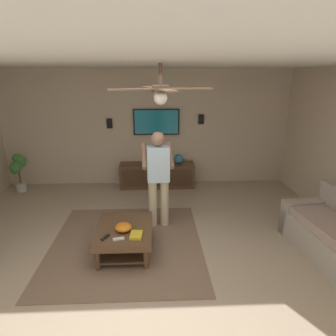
{
  "coord_description": "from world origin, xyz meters",
  "views": [
    {
      "loc": [
        -3.25,
        -0.18,
        2.49
      ],
      "look_at": [
        0.88,
        -0.37,
        1.18
      ],
      "focal_mm": 31.45,
      "sensor_mm": 36.0,
      "label": 1
    }
  ],
  "objects_px": {
    "tv": "(156,122)",
    "wall_speaker_right": "(110,123)",
    "ceiling_fan": "(160,91)",
    "book": "(136,235)",
    "coffee_table": "(124,234)",
    "potted_plant_short": "(18,167)",
    "wall_speaker_left": "(201,119)",
    "media_console": "(157,175)",
    "bowl": "(124,227)",
    "remote_black": "(105,237)",
    "person_standing": "(158,174)",
    "vase_round": "(179,159)",
    "remote_white": "(119,239)"
  },
  "relations": [
    {
      "from": "tv",
      "to": "wall_speaker_right",
      "type": "height_order",
      "value": "tv"
    },
    {
      "from": "ceiling_fan",
      "to": "book",
      "type": "bearing_deg",
      "value": 74.23
    },
    {
      "from": "coffee_table",
      "to": "ceiling_fan",
      "type": "bearing_deg",
      "value": -123.23
    },
    {
      "from": "book",
      "to": "ceiling_fan",
      "type": "distance_m",
      "value": 1.93
    },
    {
      "from": "potted_plant_short",
      "to": "ceiling_fan",
      "type": "xyz_separation_m",
      "value": [
        -2.83,
        -3.07,
        1.75
      ]
    },
    {
      "from": "wall_speaker_left",
      "to": "wall_speaker_right",
      "type": "xyz_separation_m",
      "value": [
        0.0,
        2.08,
        -0.08
      ]
    },
    {
      "from": "wall_speaker_left",
      "to": "ceiling_fan",
      "type": "relative_size",
      "value": 0.18
    },
    {
      "from": "ceiling_fan",
      "to": "potted_plant_short",
      "type": "bearing_deg",
      "value": 47.24
    },
    {
      "from": "wall_speaker_right",
      "to": "ceiling_fan",
      "type": "distance_m",
      "value": 3.54
    },
    {
      "from": "wall_speaker_right",
      "to": "tv",
      "type": "bearing_deg",
      "value": -90.71
    },
    {
      "from": "tv",
      "to": "wall_speaker_left",
      "type": "xyz_separation_m",
      "value": [
        0.01,
        -1.02,
        0.05
      ]
    },
    {
      "from": "media_console",
      "to": "bowl",
      "type": "bearing_deg",
      "value": -10.26
    },
    {
      "from": "remote_black",
      "to": "wall_speaker_right",
      "type": "xyz_separation_m",
      "value": [
        3.19,
        0.34,
        1.03
      ]
    },
    {
      "from": "media_console",
      "to": "bowl",
      "type": "distance_m",
      "value": 2.8
    },
    {
      "from": "person_standing",
      "to": "ceiling_fan",
      "type": "bearing_deg",
      "value": 177.2
    },
    {
      "from": "person_standing",
      "to": "wall_speaker_right",
      "type": "relative_size",
      "value": 7.45
    },
    {
      "from": "potted_plant_short",
      "to": "book",
      "type": "relative_size",
      "value": 3.89
    },
    {
      "from": "potted_plant_short",
      "to": "vase_round",
      "type": "xyz_separation_m",
      "value": [
        0.18,
        -3.53,
        0.09
      ]
    },
    {
      "from": "tv",
      "to": "person_standing",
      "type": "xyz_separation_m",
      "value": [
        -2.1,
        -0.01,
        -0.54
      ]
    },
    {
      "from": "coffee_table",
      "to": "remote_white",
      "type": "bearing_deg",
      "value": 172.84
    },
    {
      "from": "media_console",
      "to": "tv",
      "type": "height_order",
      "value": "tv"
    },
    {
      "from": "tv",
      "to": "ceiling_fan",
      "type": "distance_m",
      "value": 3.35
    },
    {
      "from": "tv",
      "to": "vase_round",
      "type": "distance_m",
      "value": 0.98
    },
    {
      "from": "person_standing",
      "to": "coffee_table",
      "type": "bearing_deg",
      "value": 143.66
    },
    {
      "from": "tv",
      "to": "wall_speaker_right",
      "type": "relative_size",
      "value": 4.75
    },
    {
      "from": "coffee_table",
      "to": "tv",
      "type": "bearing_deg",
      "value": -9.82
    },
    {
      "from": "bowl",
      "to": "remote_black",
      "type": "distance_m",
      "value": 0.3
    },
    {
      "from": "remote_white",
      "to": "vase_round",
      "type": "bearing_deg",
      "value": -121.11
    },
    {
      "from": "person_standing",
      "to": "bowl",
      "type": "height_order",
      "value": "person_standing"
    },
    {
      "from": "remote_black",
      "to": "book",
      "type": "relative_size",
      "value": 0.68
    },
    {
      "from": "book",
      "to": "wall_speaker_right",
      "type": "height_order",
      "value": "wall_speaker_right"
    },
    {
      "from": "book",
      "to": "media_console",
      "type": "bearing_deg",
      "value": 178.59
    },
    {
      "from": "tv",
      "to": "bowl",
      "type": "relative_size",
      "value": 4.42
    },
    {
      "from": "tv",
      "to": "person_standing",
      "type": "distance_m",
      "value": 2.17
    },
    {
      "from": "bowl",
      "to": "wall_speaker_right",
      "type": "distance_m",
      "value": 3.22
    },
    {
      "from": "vase_round",
      "to": "wall_speaker_left",
      "type": "height_order",
      "value": "wall_speaker_left"
    },
    {
      "from": "coffee_table",
      "to": "wall_speaker_left",
      "type": "xyz_separation_m",
      "value": [
        2.91,
        -1.52,
        1.23
      ]
    },
    {
      "from": "coffee_table",
      "to": "person_standing",
      "type": "relative_size",
      "value": 0.61
    },
    {
      "from": "potted_plant_short",
      "to": "wall_speaker_left",
      "type": "xyz_separation_m",
      "value": [
        0.42,
        -4.06,
        0.96
      ]
    },
    {
      "from": "potted_plant_short",
      "to": "bowl",
      "type": "bearing_deg",
      "value": -135.48
    },
    {
      "from": "person_standing",
      "to": "remote_black",
      "type": "distance_m",
      "value": 1.41
    },
    {
      "from": "potted_plant_short",
      "to": "remote_black",
      "type": "bearing_deg",
      "value": -140.15
    },
    {
      "from": "coffee_table",
      "to": "vase_round",
      "type": "height_order",
      "value": "vase_round"
    },
    {
      "from": "ceiling_fan",
      "to": "wall_speaker_right",
      "type": "bearing_deg",
      "value": 18.52
    },
    {
      "from": "remote_black",
      "to": "wall_speaker_left",
      "type": "distance_m",
      "value": 3.8
    },
    {
      "from": "remote_black",
      "to": "ceiling_fan",
      "type": "xyz_separation_m",
      "value": [
        -0.07,
        -0.76,
        1.9
      ]
    },
    {
      "from": "media_console",
      "to": "bowl",
      "type": "height_order",
      "value": "media_console"
    },
    {
      "from": "bowl",
      "to": "ceiling_fan",
      "type": "relative_size",
      "value": 0.2
    },
    {
      "from": "coffee_table",
      "to": "tv",
      "type": "height_order",
      "value": "tv"
    },
    {
      "from": "tv",
      "to": "remote_black",
      "type": "height_order",
      "value": "tv"
    }
  ]
}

